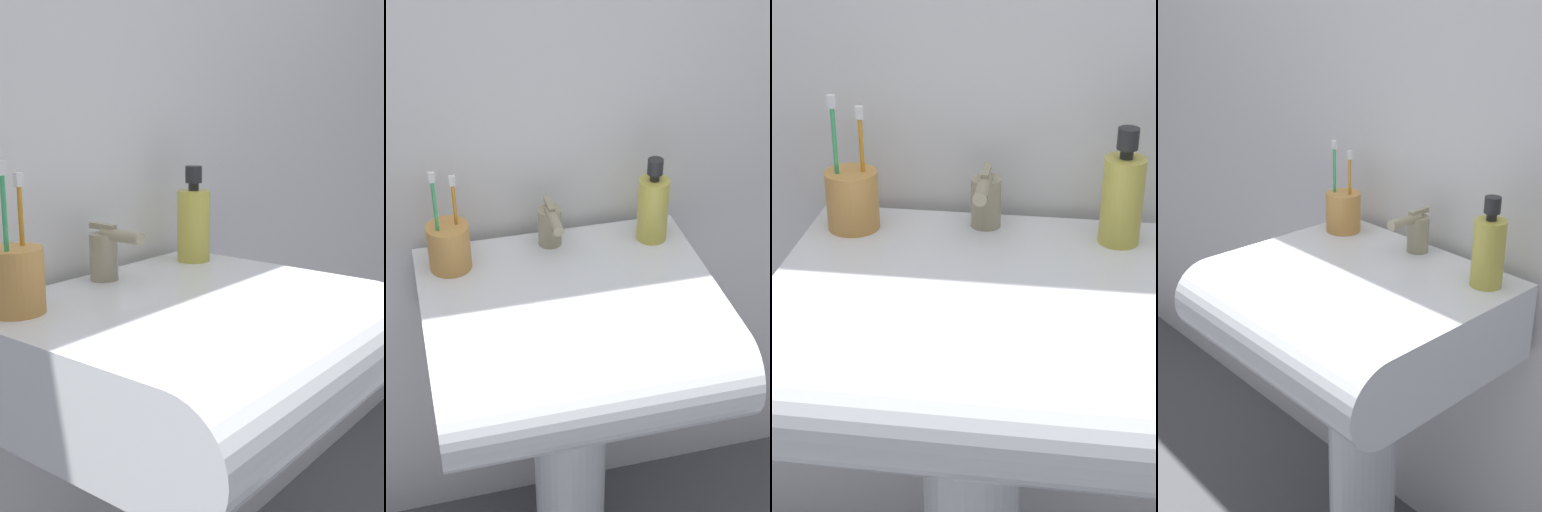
# 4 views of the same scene
# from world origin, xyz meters

# --- Properties ---
(wall_back) EXTENTS (5.00, 0.05, 2.40)m
(wall_back) POSITION_xyz_m (0.00, 0.26, 1.20)
(wall_back) COLOR white
(wall_back) RESTS_ON ground
(sink_basin) EXTENTS (0.57, 0.51, 0.17)m
(sink_basin) POSITION_xyz_m (0.00, -0.06, 0.74)
(sink_basin) COLOR white
(sink_basin) RESTS_ON sink_pedestal
(faucet) EXTENTS (0.05, 0.12, 0.10)m
(faucet) POSITION_xyz_m (-0.00, 0.16, 0.88)
(faucet) COLOR tan
(faucet) RESTS_ON sink_basin
(toothbrush_cup) EXTENTS (0.08, 0.08, 0.22)m
(toothbrush_cup) POSITION_xyz_m (-0.21, 0.13, 0.88)
(toothbrush_cup) COLOR #D19347
(toothbrush_cup) RESTS_ON sink_basin
(soap_bottle) EXTENTS (0.06, 0.06, 0.18)m
(soap_bottle) POSITION_xyz_m (0.21, 0.13, 0.90)
(soap_bottle) COLOR gold
(soap_bottle) RESTS_ON sink_basin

